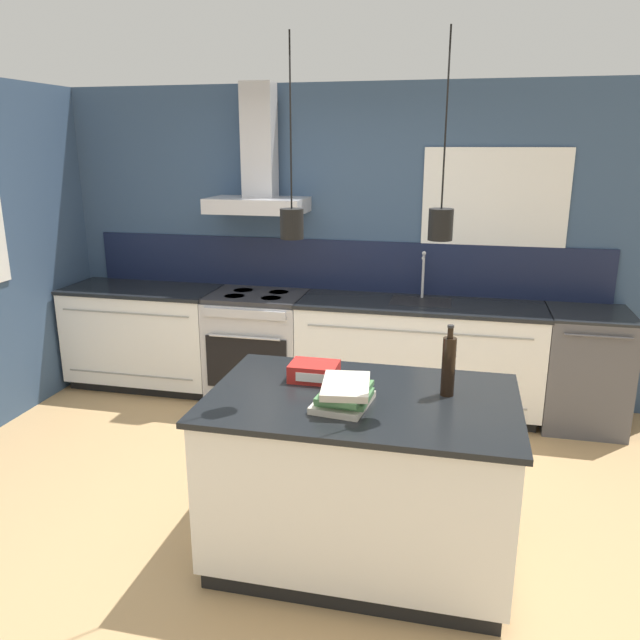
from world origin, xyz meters
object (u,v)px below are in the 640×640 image
Objects in this scene: oven_range at (258,345)px; bottle_on_island at (448,365)px; book_stack at (345,394)px; dishwasher at (584,369)px; red_supply_box at (314,372)px.

oven_range is 2.55m from bottle_on_island.
book_stack is (1.15, -2.11, 0.51)m from oven_range.
bottle_on_island reaches higher than oven_range.
dishwasher is 3.58× the size of red_supply_box.
bottle_on_island is at bearing 27.17° from book_stack.
oven_range is at bearing 117.17° from red_supply_box.
red_supply_box is at bearing -133.24° from dishwasher.
bottle_on_island reaches higher than red_supply_box.
book_stack is (-1.48, -2.11, 0.51)m from dishwasher.
dishwasher is 2.21m from bottle_on_island.
oven_range is at bearing -179.91° from dishwasher.
red_supply_box is (-0.70, 0.05, -0.11)m from bottle_on_island.
oven_range is 2.46m from book_stack.
book_stack reaches higher than red_supply_box.
red_supply_box reaches higher than dishwasher.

